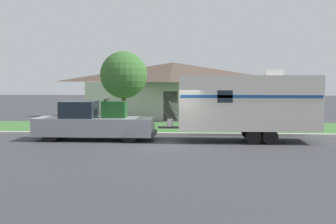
% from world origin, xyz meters
% --- Properties ---
extents(ground_plane, '(120.00, 120.00, 0.00)m').
position_xyz_m(ground_plane, '(0.00, 0.00, 0.00)').
color(ground_plane, '#38383D').
extents(curb_strip, '(80.00, 0.30, 0.14)m').
position_xyz_m(curb_strip, '(0.00, 3.75, 0.07)').
color(curb_strip, beige).
rests_on(curb_strip, ground_plane).
extents(lawn_strip, '(80.00, 7.00, 0.03)m').
position_xyz_m(lawn_strip, '(0.00, 7.40, 0.01)').
color(lawn_strip, '#3D6B33').
rests_on(lawn_strip, ground_plane).
extents(house_across_street, '(13.19, 6.96, 4.23)m').
position_xyz_m(house_across_street, '(-0.81, 15.20, 2.19)').
color(house_across_street, '#B2B2A8').
rests_on(house_across_street, ground_plane).
extents(pickup_truck, '(5.88, 1.91, 2.03)m').
position_xyz_m(pickup_truck, '(-4.00, 1.66, 0.85)').
color(pickup_truck, black).
rests_on(pickup_truck, ground_plane).
extents(travel_trailer, '(7.61, 2.40, 3.45)m').
position_xyz_m(travel_trailer, '(3.54, 1.66, 1.87)').
color(travel_trailer, black).
rests_on(travel_trailer, ground_plane).
extents(mailbox, '(0.48, 0.20, 1.30)m').
position_xyz_m(mailbox, '(5.43, 4.74, 1.00)').
color(mailbox, brown).
rests_on(mailbox, ground_plane).
extents(tree_in_yard, '(2.71, 2.71, 4.58)m').
position_xyz_m(tree_in_yard, '(-3.13, 5.79, 3.21)').
color(tree_in_yard, brown).
rests_on(tree_in_yard, ground_plane).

